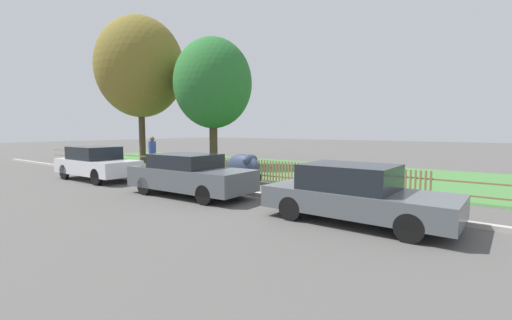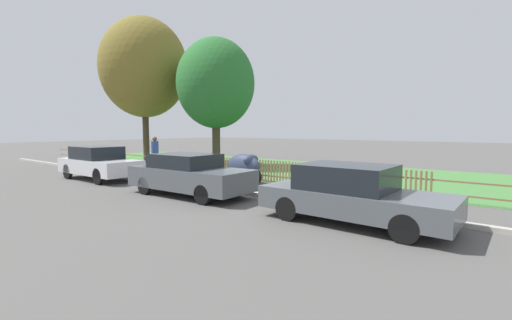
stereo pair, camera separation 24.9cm
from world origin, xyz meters
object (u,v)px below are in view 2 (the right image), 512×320
object	(u,v)px
tree_behind_motorcycle	(216,84)
pedestrian_near_fence	(155,152)
parked_car_navy_estate	(352,194)
tree_nearest_kerb	(144,68)
parked_car_black_saloon	(189,174)
parked_car_silver_hatchback	(99,163)
covered_motorcycle	(244,166)

from	to	relation	value
tree_behind_motorcycle	pedestrian_near_fence	distance (m)	5.38
parked_car_navy_estate	tree_nearest_kerb	size ratio (longest dim) A/B	0.47
tree_nearest_kerb	parked_car_black_saloon	bearing A→B (deg)	-27.64
parked_car_silver_hatchback	covered_motorcycle	world-z (taller)	parked_car_silver_hatchback
parked_car_silver_hatchback	parked_car_black_saloon	bearing A→B (deg)	-0.14
parked_car_black_saloon	pedestrian_near_fence	xyz separation A→B (m)	(-6.17, 3.06, 0.34)
covered_motorcycle	parked_car_black_saloon	bearing A→B (deg)	-81.35
parked_car_silver_hatchback	tree_nearest_kerb	size ratio (longest dim) A/B	0.46
covered_motorcycle	tree_nearest_kerb	xyz separation A→B (m)	(-10.35, 2.35, 5.42)
parked_car_black_saloon	tree_behind_motorcycle	xyz separation A→B (m)	(-5.45, 6.80, 4.13)
tree_nearest_kerb	covered_motorcycle	bearing A→B (deg)	-12.79
parked_car_black_saloon	pedestrian_near_fence	distance (m)	6.90
parked_car_black_saloon	tree_nearest_kerb	xyz separation A→B (m)	(-10.64, 5.57, 5.43)
covered_motorcycle	tree_nearest_kerb	size ratio (longest dim) A/B	0.21
covered_motorcycle	tree_nearest_kerb	bearing A→B (deg)	170.83
parked_car_black_saloon	parked_car_navy_estate	xyz separation A→B (m)	(5.64, 0.13, -0.02)
tree_behind_motorcycle	parked_car_silver_hatchback	bearing A→B (deg)	-94.01
parked_car_navy_estate	tree_behind_motorcycle	distance (m)	13.59
parked_car_black_saloon	tree_nearest_kerb	size ratio (longest dim) A/B	0.48
pedestrian_near_fence	tree_nearest_kerb	bearing A→B (deg)	67.00
parked_car_navy_estate	tree_behind_motorcycle	xyz separation A→B (m)	(-11.09, 6.66, 4.16)
parked_car_navy_estate	tree_behind_motorcycle	size ratio (longest dim) A/B	0.59
covered_motorcycle	tree_nearest_kerb	distance (m)	11.92
tree_behind_motorcycle	pedestrian_near_fence	size ratio (longest dim) A/B	4.04
covered_motorcycle	pedestrian_near_fence	size ratio (longest dim) A/B	1.04
covered_motorcycle	pedestrian_near_fence	distance (m)	5.90
tree_nearest_kerb	pedestrian_near_fence	distance (m)	7.22
parked_car_silver_hatchback	parked_car_navy_estate	world-z (taller)	parked_car_silver_hatchback
parked_car_black_saloon	parked_car_navy_estate	bearing A→B (deg)	-0.84
tree_nearest_kerb	pedestrian_near_fence	world-z (taller)	tree_nearest_kerb
parked_car_silver_hatchback	tree_nearest_kerb	xyz separation A→B (m)	(-4.71, 5.60, 5.39)
parked_car_silver_hatchback	tree_nearest_kerb	distance (m)	9.09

